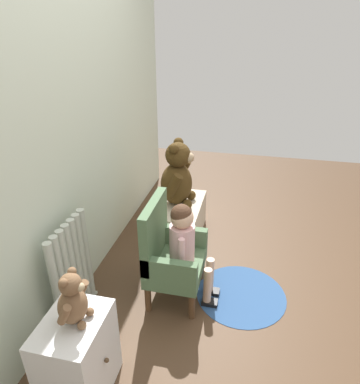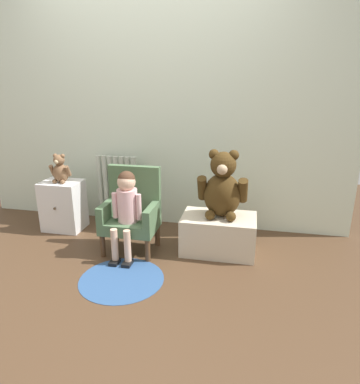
{
  "view_description": "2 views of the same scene",
  "coord_description": "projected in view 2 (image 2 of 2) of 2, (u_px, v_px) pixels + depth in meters",
  "views": [
    {
      "loc": [
        -1.89,
        -0.03,
        1.76
      ],
      "look_at": [
        0.39,
        0.49,
        0.6
      ],
      "focal_mm": 32.0,
      "sensor_mm": 36.0,
      "label": 1
    },
    {
      "loc": [
        0.93,
        -2.15,
        1.43
      ],
      "look_at": [
        0.38,
        0.47,
        0.55
      ],
      "focal_mm": 32.0,
      "sensor_mm": 36.0,
      "label": 2
    }
  ],
  "objects": [
    {
      "name": "floor_rug",
      "position": [
        122.0,
        279.0,
        2.58
      ],
      "size": [
        0.64,
        0.64,
        0.01
      ],
      "primitive_type": "cylinder",
      "color": "#2C4E7E",
      "rests_on": "ground_plane"
    },
    {
      "name": "low_bench",
      "position": [
        218.0,
        234.0,
        2.96
      ],
      "size": [
        0.63,
        0.39,
        0.32
      ],
      "primitive_type": "cube",
      "color": "beige",
      "rests_on": "ground_plane"
    },
    {
      "name": "small_teddy_bear",
      "position": [
        60.0,
        170.0,
        3.27
      ],
      "size": [
        0.2,
        0.14,
        0.28
      ],
      "color": "brown",
      "rests_on": "small_dresser"
    },
    {
      "name": "small_dresser",
      "position": [
        63.0,
        205.0,
        3.4
      ],
      "size": [
        0.38,
        0.31,
        0.49
      ],
      "color": "silver",
      "rests_on": "ground_plane"
    },
    {
      "name": "child_figure",
      "position": [
        126.0,
        202.0,
        2.81
      ],
      "size": [
        0.25,
        0.35,
        0.73
      ],
      "color": "beige",
      "rests_on": "ground_plane"
    },
    {
      "name": "child_armchair",
      "position": [
        132.0,
        211.0,
        2.96
      ],
      "size": [
        0.46,
        0.36,
        0.73
      ],
      "color": "#4A6745",
      "rests_on": "ground_plane"
    },
    {
      "name": "back_wall",
      "position": [
        156.0,
        105.0,
        3.3
      ],
      "size": [
        3.8,
        0.05,
        2.4
      ],
      "primitive_type": "cube",
      "color": "silver",
      "rests_on": "ground_plane"
    },
    {
      "name": "large_teddy_bear",
      "position": [
        222.0,
        188.0,
        2.85
      ],
      "size": [
        0.42,
        0.29,
        0.57
      ],
      "color": "#402D12",
      "rests_on": "low_bench"
    },
    {
      "name": "ground_plane",
      "position": [
        119.0,
        276.0,
        2.63
      ],
      "size": [
        6.0,
        6.0,
        0.0
      ],
      "primitive_type": "plane",
      "color": "#4A3321"
    },
    {
      "name": "radiator",
      "position": [
        117.0,
        190.0,
        3.52
      ],
      "size": [
        0.43,
        0.05,
        0.71
      ],
      "color": "#B1B8A9",
      "rests_on": "ground_plane"
    }
  ]
}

